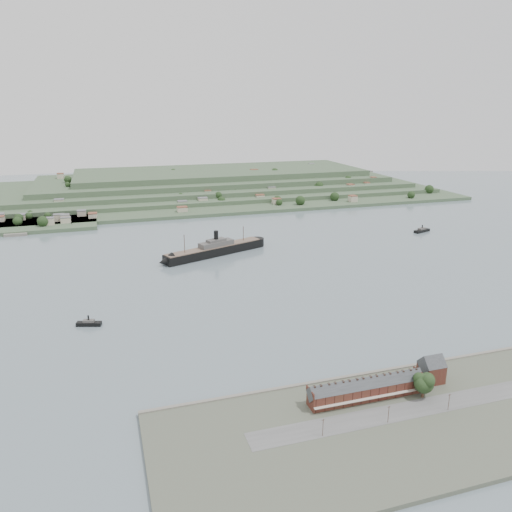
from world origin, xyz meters
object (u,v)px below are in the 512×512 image
object	(u,v)px
gabled_building	(431,369)
tugboat	(89,323)
fig_tree	(425,383)
steamship	(212,250)
terrace_row	(366,389)

from	to	relation	value
gabled_building	tugboat	bearing A→B (deg)	143.08
tugboat	gabled_building	bearing A→B (deg)	-36.92
gabled_building	fig_tree	distance (m)	16.39
steamship	fig_tree	size ratio (longest dim) A/B	8.61
tugboat	fig_tree	size ratio (longest dim) A/B	1.26
gabled_building	tugboat	world-z (taller)	gabled_building
terrace_row	gabled_building	world-z (taller)	gabled_building
steamship	gabled_building	bearing A→B (deg)	-77.16
terrace_row	steamship	size ratio (longest dim) A/B	0.52
gabled_building	steamship	distance (m)	246.56
terrace_row	steamship	world-z (taller)	steamship
terrace_row	fig_tree	xyz separation A→B (m)	(25.70, -7.27, 2.67)
steamship	fig_tree	bearing A→B (deg)	-80.30
gabled_building	fig_tree	xyz separation A→B (m)	(-11.80, -11.29, 1.33)
terrace_row	gabled_building	xyz separation A→B (m)	(37.50, 4.02, 1.34)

